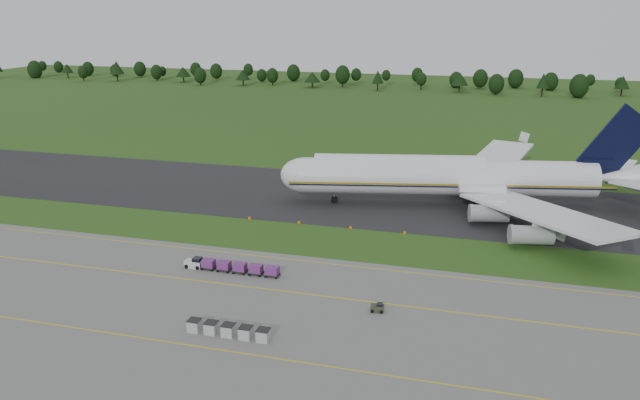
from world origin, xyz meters
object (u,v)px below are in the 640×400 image
(aircraft, at_px, (455,176))
(uld_row, at_px, (228,330))
(edge_markers, at_px, (325,225))
(utility_cart, at_px, (377,308))
(baggage_train, at_px, (230,266))

(aircraft, relative_size, uld_row, 7.07)
(edge_markers, bearing_deg, utility_cart, -63.16)
(baggage_train, relative_size, utility_cart, 8.50)
(aircraft, height_order, edge_markers, aircraft)
(baggage_train, bearing_deg, edge_markers, 70.11)
(utility_cart, xyz_separation_m, edge_markers, (-16.29, 32.20, -0.27))
(aircraft, xyz_separation_m, baggage_train, (-32.08, -45.99, -5.41))
(utility_cart, xyz_separation_m, uld_row, (-17.29, -11.78, 0.33))
(aircraft, relative_size, utility_cart, 41.96)
(baggage_train, bearing_deg, utility_cart, -16.09)
(utility_cart, distance_m, edge_markers, 36.09)
(aircraft, xyz_separation_m, edge_markers, (-23.07, -21.10, -6.08))
(baggage_train, xyz_separation_m, utility_cart, (25.30, -7.30, -0.40))
(aircraft, distance_m, uld_row, 69.59)
(baggage_train, height_order, utility_cart, baggage_train)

